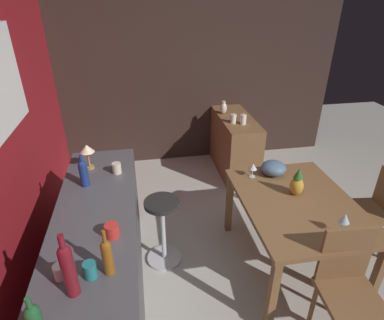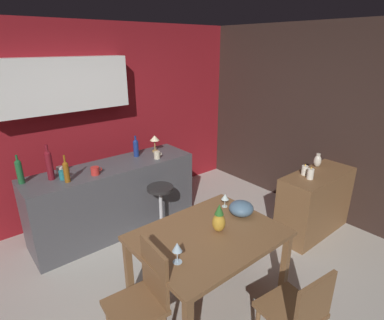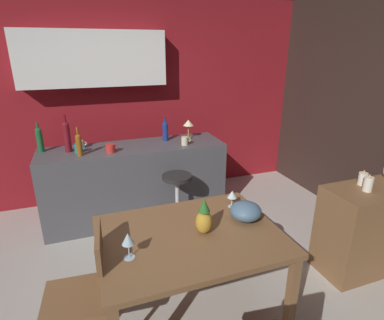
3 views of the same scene
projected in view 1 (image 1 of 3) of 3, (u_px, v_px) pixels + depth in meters
name	position (u px, v px, depth m)	size (l,w,h in m)	color
ground_plane	(261.00, 277.00, 2.98)	(9.00, 9.00, 0.00)	#B7B2A8
wall_side_right	(185.00, 73.00, 4.54)	(0.10, 4.40, 2.60)	#33231E
dining_table	(297.00, 209.00, 2.82)	(1.27, 0.96, 0.74)	brown
kitchen_counter	(102.00, 259.00, 2.58)	(2.10, 0.60, 0.90)	#4C4C51
sideboard_cabinet	(234.00, 145.00, 4.54)	(1.10, 0.44, 0.82)	brown
chair_near_window	(348.00, 286.00, 2.27)	(0.43, 0.43, 0.93)	brown
chair_by_doorway	(373.00, 209.00, 3.12)	(0.44, 0.44, 0.85)	brown
bar_stool	(163.00, 230.00, 3.01)	(0.34, 0.34, 0.69)	#262323
wine_glass_left	(253.00, 167.00, 3.09)	(0.08, 0.08, 0.14)	silver
wine_glass_right	(345.00, 219.00, 2.36)	(0.08, 0.08, 0.18)	silver
pineapple_centerpiece	(297.00, 183.00, 2.82)	(0.12, 0.12, 0.27)	gold
fruit_bowl	(274.00, 168.00, 3.15)	(0.24, 0.24, 0.14)	slate
wine_bottle_amber	(107.00, 256.00, 1.82)	(0.06, 0.06, 0.31)	#8C5114
wine_bottle_cobalt	(83.00, 172.00, 2.65)	(0.07, 0.07, 0.28)	navy
wine_bottle_ruby	(68.00, 268.00, 1.66)	(0.07, 0.07, 0.40)	maroon
cup_teal	(90.00, 270.00, 1.83)	(0.11, 0.08, 0.10)	teal
cup_red	(112.00, 230.00, 2.13)	(0.13, 0.10, 0.09)	red
cup_white	(61.00, 271.00, 1.82)	(0.11, 0.08, 0.09)	white
cup_cream	(117.00, 168.00, 2.87)	(0.11, 0.08, 0.10)	beige
counter_lamp	(87.00, 151.00, 2.88)	(0.13, 0.13, 0.24)	#A58447
pillar_candle_tall	(243.00, 119.00, 4.11)	(0.08, 0.08, 0.15)	white
pillar_candle_short	(233.00, 119.00, 4.15)	(0.08, 0.08, 0.14)	white
vase_ceramic_ivory	(224.00, 108.00, 4.44)	(0.09, 0.09, 0.18)	beige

